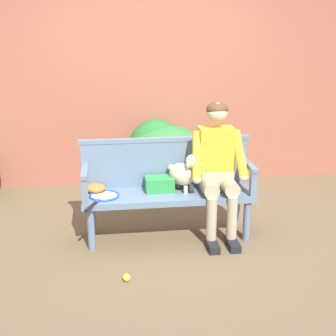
# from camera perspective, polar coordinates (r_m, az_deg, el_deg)

# --- Properties ---
(ground_plane) EXTENTS (40.00, 40.00, 0.00)m
(ground_plane) POSITION_cam_1_polar(r_m,az_deg,el_deg) (4.94, 0.00, -8.01)
(ground_plane) COLOR brown
(brick_garden_fence) EXTENTS (8.00, 0.30, 2.76)m
(brick_garden_fence) POSITION_cam_1_polar(r_m,az_deg,el_deg) (6.32, -2.23, 10.74)
(brick_garden_fence) COLOR #9E5642
(brick_garden_fence) RESTS_ON ground
(hedge_bush_mid_right) EXTENTS (1.09, 0.84, 0.81)m
(hedge_bush_mid_right) POSITION_cam_1_polar(r_m,az_deg,el_deg) (6.15, -0.13, 1.28)
(hedge_bush_mid_right) COLOR #337538
(hedge_bush_mid_right) RESTS_ON ground
(hedge_bush_far_right) EXTENTS (0.75, 0.54, 0.88)m
(hedge_bush_far_right) POSITION_cam_1_polar(r_m,az_deg,el_deg) (6.19, -1.45, 1.72)
(hedge_bush_far_right) COLOR #286B2D
(hedge_bush_far_right) RESTS_ON ground
(hedge_bush_mid_left) EXTENTS (0.71, 0.67, 0.62)m
(hedge_bush_mid_left) POSITION_cam_1_polar(r_m,az_deg,el_deg) (6.26, 0.38, 0.63)
(hedge_bush_mid_left) COLOR #337538
(hedge_bush_mid_left) RESTS_ON ground
(garden_bench) EXTENTS (1.67, 0.49, 0.47)m
(garden_bench) POSITION_cam_1_polar(r_m,az_deg,el_deg) (4.78, 0.00, -3.58)
(garden_bench) COLOR slate
(garden_bench) RESTS_ON ground
(bench_backrest) EXTENTS (1.71, 0.06, 0.50)m
(bench_backrest) POSITION_cam_1_polar(r_m,az_deg,el_deg) (4.88, -0.33, 0.80)
(bench_backrest) COLOR slate
(bench_backrest) RESTS_ON garden_bench
(bench_armrest_left_end) EXTENTS (0.06, 0.49, 0.28)m
(bench_armrest_left_end) POSITION_cam_1_polar(r_m,az_deg,el_deg) (4.58, -9.78, -1.31)
(bench_armrest_left_end) COLOR slate
(bench_armrest_left_end) RESTS_ON garden_bench
(bench_armrest_right_end) EXTENTS (0.06, 0.49, 0.28)m
(bench_armrest_right_end) POSITION_cam_1_polar(r_m,az_deg,el_deg) (4.78, 9.65, -0.49)
(bench_armrest_right_end) COLOR slate
(bench_armrest_right_end) RESTS_ON garden_bench
(person_seated) EXTENTS (0.56, 0.64, 1.34)m
(person_seated) POSITION_cam_1_polar(r_m,az_deg,el_deg) (4.74, 5.81, 0.41)
(person_seated) COLOR black
(person_seated) RESTS_ON ground
(dog_on_bench) EXTENTS (0.35, 0.34, 0.39)m
(dog_on_bench) POSITION_cam_1_polar(r_m,az_deg,el_deg) (4.73, 1.97, -0.50)
(dog_on_bench) COLOR beige
(dog_on_bench) RESTS_ON garden_bench
(tennis_racket) EXTENTS (0.38, 0.58, 0.03)m
(tennis_racket) POSITION_cam_1_polar(r_m,az_deg,el_deg) (4.67, -7.63, -3.33)
(tennis_racket) COLOR blue
(tennis_racket) RESTS_ON garden_bench
(baseball_glove) EXTENTS (0.25, 0.22, 0.09)m
(baseball_glove) POSITION_cam_1_polar(r_m,az_deg,el_deg) (4.80, -8.64, -2.33)
(baseball_glove) COLOR #9E6B2D
(baseball_glove) RESTS_ON garden_bench
(sports_bag) EXTENTS (0.28, 0.20, 0.14)m
(sports_bag) POSITION_cam_1_polar(r_m,az_deg,el_deg) (4.78, -1.01, -1.88)
(sports_bag) COLOR #2D8E42
(sports_bag) RESTS_ON garden_bench
(tennis_ball) EXTENTS (0.07, 0.07, 0.07)m
(tennis_ball) POSITION_cam_1_polar(r_m,az_deg,el_deg) (4.18, -4.88, -12.72)
(tennis_ball) COLOR #CCDB33
(tennis_ball) RESTS_ON ground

